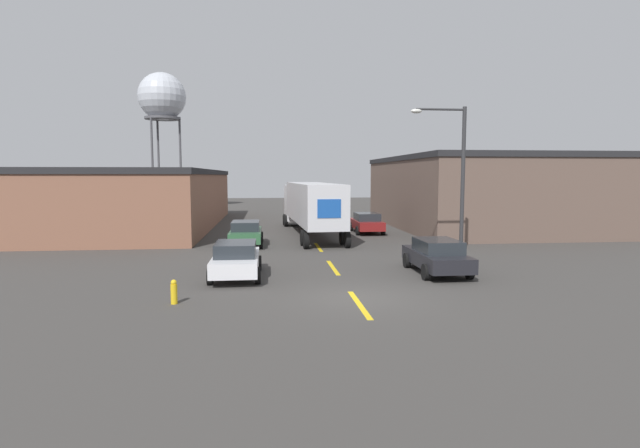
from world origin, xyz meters
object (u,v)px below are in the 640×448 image
parked_car_left_far (246,233)px  fire_hydrant (174,292)px  parked_car_right_near (437,255)px  parked_car_right_far (367,222)px  semi_truck (310,203)px  street_lamp (456,171)px  parked_car_left_near (236,259)px  water_tower (162,98)px

parked_car_left_far → fire_hydrant: bearing=-97.4°
parked_car_right_near → parked_car_right_far: same height
semi_truck → parked_car_right_far: (4.33, 0.43, -1.51)m
street_lamp → parked_car_left_near: bearing=-163.4°
water_tower → street_lamp: bearing=-61.8°
parked_car_left_far → water_tower: size_ratio=0.26×
parked_car_right_far → parked_car_left_near: (-8.78, -15.63, 0.00)m
parked_car_left_near → parked_car_left_far: bearing=90.0°
parked_car_right_near → parked_car_right_far: (0.00, 15.67, 0.00)m
semi_truck → parked_car_right_far: 4.60m
parked_car_right_near → street_lamp: (2.06, 3.27, 3.74)m
street_lamp → fire_hydrant: bearing=-149.4°
parked_car_right_near → water_tower: size_ratio=0.26×
parked_car_right_near → parked_car_left_far: bearing=131.9°
parked_car_right_far → water_tower: 38.91m
semi_truck → fire_hydrant: size_ratio=19.48×
street_lamp → parked_car_right_far: bearing=99.4°
semi_truck → parked_car_left_far: semi_truck is taller
street_lamp → fire_hydrant: 15.27m
parked_car_right_far → parked_car_left_far: same height
fire_hydrant → street_lamp: bearing=30.6°
parked_car_right_far → fire_hydrant: (-10.60, -19.87, -0.39)m
parked_car_left_near → street_lamp: street_lamp is taller
parked_car_right_near → parked_car_left_near: (-8.78, 0.03, 0.00)m
parked_car_right_near → fire_hydrant: parked_car_right_near is taller
street_lamp → fire_hydrant: size_ratio=9.30×
semi_truck → parked_car_right_near: bearing=-77.2°
fire_hydrant → water_tower: bearing=101.5°
parked_car_left_near → parked_car_right_far: bearing=60.7°
semi_truck → parked_car_right_far: bearing=2.6°
parked_car_left_far → street_lamp: (10.84, -6.52, 3.74)m
parked_car_left_far → fire_hydrant: size_ratio=5.50×
water_tower → parked_car_left_near: bearing=-75.4°
parked_car_left_far → street_lamp: size_ratio=0.59×
semi_truck → parked_car_right_near: 15.91m
parked_car_right_near → street_lamp: bearing=57.8°
parked_car_right_far → parked_car_right_near: bearing=-90.0°
parked_car_left_far → parked_car_left_near: bearing=-90.0°
semi_truck → parked_car_left_near: bearing=-109.4°
parked_car_right_far → fire_hydrant: bearing=-118.1°
parked_car_right_far → water_tower: bearing=124.6°
semi_truck → street_lamp: bearing=-64.9°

